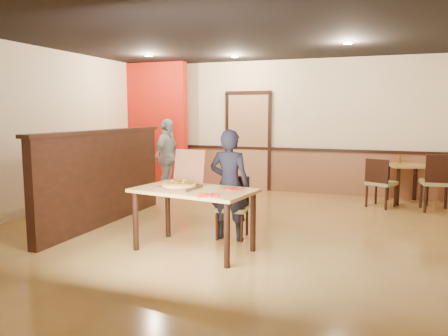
{
  "coord_description": "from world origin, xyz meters",
  "views": [
    {
      "loc": [
        1.96,
        -5.75,
        1.71
      ],
      "look_at": [
        -0.12,
        0.0,
        0.92
      ],
      "focal_mm": 35.0,
      "sensor_mm": 36.0,
      "label": 1
    }
  ],
  "objects_px": {
    "main_table": "(194,198)",
    "side_chair_right": "(438,180)",
    "side_chair_left": "(380,181)",
    "side_table": "(407,173)",
    "passerby": "(167,157)",
    "condiment": "(399,159)",
    "diner_chair": "(233,204)",
    "pizza_box": "(181,183)",
    "diner": "(230,185)"
  },
  "relations": [
    {
      "from": "main_table",
      "to": "diner_chair",
      "type": "xyz_separation_m",
      "value": [
        0.26,
        0.75,
        -0.21
      ]
    },
    {
      "from": "side_chair_right",
      "to": "condiment",
      "type": "distance_m",
      "value": 0.97
    },
    {
      "from": "side_chair_left",
      "to": "main_table",
      "type": "bearing_deg",
      "value": 82.91
    },
    {
      "from": "side_chair_left",
      "to": "side_chair_right",
      "type": "height_order",
      "value": "side_chair_right"
    },
    {
      "from": "side_chair_left",
      "to": "side_table",
      "type": "distance_m",
      "value": 0.78
    },
    {
      "from": "passerby",
      "to": "side_table",
      "type": "bearing_deg",
      "value": -79.18
    },
    {
      "from": "side_chair_left",
      "to": "diner_chair",
      "type": "bearing_deg",
      "value": 79.68
    },
    {
      "from": "diner",
      "to": "passerby",
      "type": "distance_m",
      "value": 3.44
    },
    {
      "from": "side_table",
      "to": "main_table",
      "type": "bearing_deg",
      "value": -123.21
    },
    {
      "from": "diner",
      "to": "pizza_box",
      "type": "bearing_deg",
      "value": 52.47
    },
    {
      "from": "side_chair_left",
      "to": "diner",
      "type": "bearing_deg",
      "value": 80.97
    },
    {
      "from": "side_table",
      "to": "side_chair_right",
      "type": "bearing_deg",
      "value": -53.77
    },
    {
      "from": "passerby",
      "to": "condiment",
      "type": "relative_size",
      "value": 10.26
    },
    {
      "from": "diner_chair",
      "to": "diner",
      "type": "xyz_separation_m",
      "value": [
        -0.01,
        -0.14,
        0.29
      ]
    },
    {
      "from": "diner",
      "to": "side_chair_right",
      "type": "bearing_deg",
      "value": -136.68
    },
    {
      "from": "side_chair_left",
      "to": "condiment",
      "type": "relative_size",
      "value": 5.8
    },
    {
      "from": "side_chair_left",
      "to": "condiment",
      "type": "height_order",
      "value": "condiment"
    },
    {
      "from": "side_table",
      "to": "condiment",
      "type": "xyz_separation_m",
      "value": [
        -0.15,
        0.09,
        0.25
      ]
    },
    {
      "from": "side_chair_right",
      "to": "passerby",
      "type": "xyz_separation_m",
      "value": [
        -5.08,
        -0.17,
        0.24
      ]
    },
    {
      "from": "main_table",
      "to": "condiment",
      "type": "relative_size",
      "value": 10.2
    },
    {
      "from": "passerby",
      "to": "condiment",
      "type": "xyz_separation_m",
      "value": [
        4.48,
        0.88,
        0.03
      ]
    },
    {
      "from": "condiment",
      "to": "side_chair_left",
      "type": "bearing_deg",
      "value": -115.46
    },
    {
      "from": "main_table",
      "to": "diner_chair",
      "type": "height_order",
      "value": "diner_chair"
    },
    {
      "from": "pizza_box",
      "to": "side_chair_left",
      "type": "bearing_deg",
      "value": 60.71
    },
    {
      "from": "main_table",
      "to": "pizza_box",
      "type": "relative_size",
      "value": 2.86
    },
    {
      "from": "side_chair_right",
      "to": "diner_chair",
      "type": "bearing_deg",
      "value": 37.35
    },
    {
      "from": "side_table",
      "to": "pizza_box",
      "type": "xyz_separation_m",
      "value": [
        -2.8,
        -3.97,
        0.27
      ]
    },
    {
      "from": "side_chair_left",
      "to": "passerby",
      "type": "height_order",
      "value": "passerby"
    },
    {
      "from": "pizza_box",
      "to": "side_chair_right",
      "type": "bearing_deg",
      "value": 51.11
    },
    {
      "from": "passerby",
      "to": "pizza_box",
      "type": "bearing_deg",
      "value": -148.94
    },
    {
      "from": "side_table",
      "to": "diner",
      "type": "relative_size",
      "value": 0.59
    },
    {
      "from": "main_table",
      "to": "side_table",
      "type": "distance_m",
      "value": 4.77
    },
    {
      "from": "main_table",
      "to": "diner",
      "type": "distance_m",
      "value": 0.66
    },
    {
      "from": "diner_chair",
      "to": "side_table",
      "type": "relative_size",
      "value": 0.95
    },
    {
      "from": "main_table",
      "to": "passerby",
      "type": "distance_m",
      "value": 3.78
    },
    {
      "from": "main_table",
      "to": "passerby",
      "type": "xyz_separation_m",
      "value": [
        -2.01,
        3.2,
        0.12
      ]
    },
    {
      "from": "diner",
      "to": "condiment",
      "type": "distance_m",
      "value": 4.12
    },
    {
      "from": "main_table",
      "to": "side_chair_right",
      "type": "relative_size",
      "value": 1.56
    },
    {
      "from": "side_table",
      "to": "diner",
      "type": "bearing_deg",
      "value": -124.94
    },
    {
      "from": "side_chair_right",
      "to": "pizza_box",
      "type": "distance_m",
      "value": 4.67
    },
    {
      "from": "side_chair_left",
      "to": "condiment",
      "type": "xyz_separation_m",
      "value": [
        0.33,
        0.7,
        0.33
      ]
    },
    {
      "from": "diner",
      "to": "pizza_box",
      "type": "xyz_separation_m",
      "value": [
        -0.43,
        -0.58,
        0.09
      ]
    },
    {
      "from": "side_chair_left",
      "to": "pizza_box",
      "type": "distance_m",
      "value": 4.09
    },
    {
      "from": "side_chair_right",
      "to": "diner",
      "type": "xyz_separation_m",
      "value": [
        -2.82,
        -2.76,
        0.2
      ]
    },
    {
      "from": "side_chair_right",
      "to": "side_chair_left",
      "type": "bearing_deg",
      "value": -6.47
    },
    {
      "from": "main_table",
      "to": "side_chair_right",
      "type": "distance_m",
      "value": 4.56
    },
    {
      "from": "condiment",
      "to": "main_table",
      "type": "bearing_deg",
      "value": -121.17
    },
    {
      "from": "side_chair_right",
      "to": "passerby",
      "type": "distance_m",
      "value": 5.09
    },
    {
      "from": "side_chair_left",
      "to": "diner",
      "type": "xyz_separation_m",
      "value": [
        -1.89,
        -2.77,
        0.26
      ]
    },
    {
      "from": "side_table",
      "to": "side_chair_left",
      "type": "bearing_deg",
      "value": -128.1
    }
  ]
}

